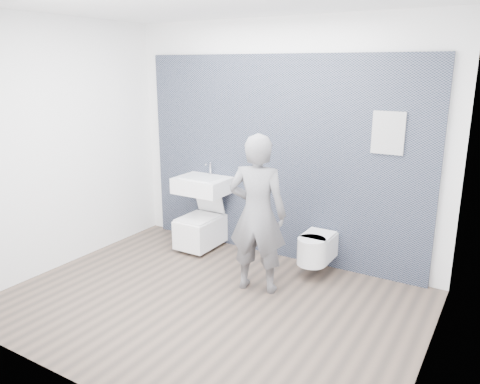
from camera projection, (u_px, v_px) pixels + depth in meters
The scene contains 8 objects.
ground at pixel (209, 303), 4.63m from camera, with size 4.00×4.00×0.00m, color brown.
room_shell at pixel (205, 127), 4.17m from camera, with size 4.00×4.00×4.00m.
tile_wall at pixel (276, 253), 5.84m from camera, with size 3.60×0.06×2.40m, color black.
washbasin at pixel (202, 185), 5.85m from camera, with size 0.65×0.49×0.49m.
toilet_square at pixel (201, 229), 5.95m from camera, with size 0.43×0.62×0.81m.
toilet_rounded at pixel (316, 248), 5.19m from camera, with size 0.33×0.55×0.30m.
info_placard at pixel (376, 278), 5.17m from camera, with size 0.33×0.03×0.44m, color white.
visitor at pixel (257, 214), 4.72m from camera, with size 0.60×0.39×1.64m, color slate.
Camera 1 is at (2.42, -3.41, 2.28)m, focal length 35.00 mm.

